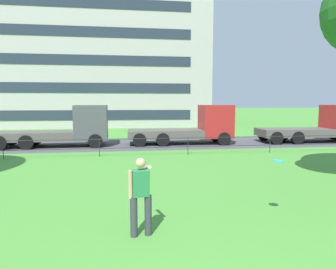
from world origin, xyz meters
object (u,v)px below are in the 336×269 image
object	(u,v)px
flatbed_truck_left	(195,127)
flatbed_truck_far_right	(322,126)
frisbee	(278,161)
person_thrower	(141,194)
apartment_building_background	(77,65)
flatbed_truck_right	(69,128)

from	to	relation	value
flatbed_truck_left	flatbed_truck_far_right	xyz separation A→B (m)	(9.57, -0.33, 0.00)
frisbee	flatbed_truck_left	xyz separation A→B (m)	(1.03, 13.77, -0.26)
person_thrower	flatbed_truck_left	bearing A→B (deg)	72.54
flatbed_truck_left	flatbed_truck_far_right	bearing A→B (deg)	-1.97
person_thrower	apartment_building_background	world-z (taller)	apartment_building_background
person_thrower	flatbed_truck_far_right	bearing A→B (deg)	44.81
apartment_building_background	person_thrower	bearing A→B (deg)	-78.80
flatbed_truck_right	frisbee	bearing A→B (deg)	-60.74
person_thrower	apartment_building_background	size ratio (longest dim) A/B	0.05
person_thrower	frisbee	world-z (taller)	person_thrower
flatbed_truck_left	flatbed_truck_far_right	size ratio (longest dim) A/B	0.99
flatbed_truck_left	person_thrower	bearing A→B (deg)	-107.46
flatbed_truck_far_right	apartment_building_background	size ratio (longest dim) A/B	0.22
frisbee	flatbed_truck_far_right	distance (m)	17.12
flatbed_truck_far_right	apartment_building_background	distance (m)	29.92
frisbee	apartment_building_background	size ratio (longest dim) A/B	0.01
flatbed_truck_right	flatbed_truck_left	xyz separation A→B (m)	(8.68, 0.11, 0.00)
frisbee	apartment_building_background	distance (m)	35.91
flatbed_truck_right	flatbed_truck_far_right	world-z (taller)	same
flatbed_truck_far_right	flatbed_truck_right	bearing A→B (deg)	179.32
flatbed_truck_right	flatbed_truck_left	bearing A→B (deg)	0.74
flatbed_truck_right	apartment_building_background	bearing A→B (deg)	97.42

